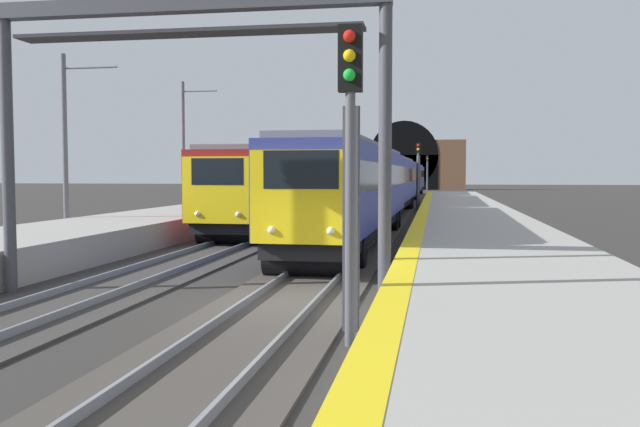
{
  "coord_description": "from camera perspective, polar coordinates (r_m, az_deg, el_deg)",
  "views": [
    {
      "loc": [
        -13.97,
        -3.16,
        2.8
      ],
      "look_at": [
        6.77,
        0.4,
        1.55
      ],
      "focal_mm": 38.03,
      "sensor_mm": 36.0,
      "label": 1
    }
  ],
  "objects": [
    {
      "name": "ground_plane",
      "position": [
        14.59,
        -2.99,
        -7.65
      ],
      "size": [
        320.0,
        320.0,
        0.0
      ],
      "primitive_type": "plane",
      "color": "#302D2B"
    },
    {
      "name": "track_adjacent_line",
      "position": [
        16.21,
        -19.12,
        -6.58
      ],
      "size": [
        160.0,
        3.11,
        0.21
      ],
      "color": "#383533",
      "rests_on": "ground_plane"
    },
    {
      "name": "catenary_mast_near",
      "position": [
        30.15,
        -20.6,
        5.45
      ],
      "size": [
        0.22,
        2.49,
        7.72
      ],
      "color": "#595B60",
      "rests_on": "ground_plane"
    },
    {
      "name": "overhead_signal_gantry",
      "position": [
        15.52,
        -11.2,
        11.89
      ],
      "size": [
        0.7,
        9.05,
        6.67
      ],
      "color": "#3F3F47",
      "rests_on": "ground_plane"
    },
    {
      "name": "tunnel_portal",
      "position": [
        117.35,
        7.08,
        4.1
      ],
      "size": [
        2.11,
        20.74,
        11.75
      ],
      "color": "brown",
      "rests_on": "ground_plane"
    },
    {
      "name": "catenary_mast_far",
      "position": [
        42.26,
        -11.39,
        5.36
      ],
      "size": [
        0.22,
        2.27,
        8.36
      ],
      "color": "#595B60",
      "rests_on": "ground_plane"
    },
    {
      "name": "track_main_line",
      "position": [
        14.59,
        -2.99,
        -7.5
      ],
      "size": [
        160.0,
        3.03,
        0.21
      ],
      "color": "#423D38",
      "rests_on": "ground_plane"
    },
    {
      "name": "train_main_approaching",
      "position": [
        55.65,
        6.48,
        2.79
      ],
      "size": [
        78.41,
        3.07,
        3.89
      ],
      "rotation": [
        0.0,
        0.0,
        3.13
      ],
      "color": "navy",
      "rests_on": "ground_plane"
    },
    {
      "name": "railway_signal_near",
      "position": [
        10.86,
        2.56,
        5.06
      ],
      "size": [
        0.39,
        0.38,
        5.14
      ],
      "rotation": [
        0.0,
        0.0,
        3.14
      ],
      "color": "#4C4C54",
      "rests_on": "ground_plane"
    },
    {
      "name": "train_adjacent_platform",
      "position": [
        56.02,
        1.78,
        2.84
      ],
      "size": [
        63.41,
        3.13,
        4.78
      ],
      "rotation": [
        0.0,
        0.0,
        3.13
      ],
      "color": "maroon",
      "rests_on": "ground_plane"
    },
    {
      "name": "railway_signal_far",
      "position": [
        105.71,
        9.01,
        3.59
      ],
      "size": [
        0.39,
        0.38,
        5.55
      ],
      "rotation": [
        0.0,
        0.0,
        3.14
      ],
      "color": "#4C4C54",
      "rests_on": "ground_plane"
    },
    {
      "name": "platform_right",
      "position": [
        14.24,
        15.83,
        -6.08
      ],
      "size": [
        112.0,
        4.78,
        0.97
      ],
      "primitive_type": "cube",
      "color": "#9E9B93",
      "rests_on": "ground_plane"
    },
    {
      "name": "platform_right_edge_strip",
      "position": [
        14.1,
        7.16,
        -4.07
      ],
      "size": [
        112.0,
        0.5,
        0.01
      ],
      "primitive_type": "cube",
      "color": "yellow",
      "rests_on": "platform_right"
    },
    {
      "name": "railway_signal_mid",
      "position": [
        52.14,
        8.26,
        3.59
      ],
      "size": [
        0.39,
        0.38,
        5.12
      ],
      "rotation": [
        0.0,
        0.0,
        3.14
      ],
      "color": "#4C4C54",
      "rests_on": "ground_plane"
    }
  ]
}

